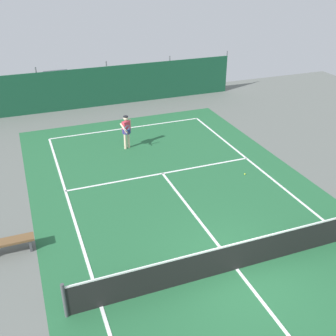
# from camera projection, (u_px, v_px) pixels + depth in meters

# --- Properties ---
(ground_plane) EXTENTS (36.00, 36.00, 0.00)m
(ground_plane) POSITION_uv_depth(u_px,v_px,m) (237.00, 269.00, 12.18)
(ground_plane) COLOR slate
(court_surface) EXTENTS (11.02, 26.60, 0.01)m
(court_surface) POSITION_uv_depth(u_px,v_px,m) (237.00, 269.00, 12.18)
(court_surface) COLOR #236038
(court_surface) RESTS_ON ground
(tennis_net) EXTENTS (10.12, 0.10, 1.10)m
(tennis_net) POSITION_uv_depth(u_px,v_px,m) (238.00, 256.00, 11.94)
(tennis_net) COLOR black
(tennis_net) RESTS_ON ground
(back_fence) EXTENTS (16.30, 0.98, 2.70)m
(back_fence) POSITION_uv_depth(u_px,v_px,m) (107.00, 92.00, 25.52)
(back_fence) COLOR #14472D
(back_fence) RESTS_ON ground
(tennis_player) EXTENTS (0.57, 0.83, 1.64)m
(tennis_player) POSITION_uv_depth(u_px,v_px,m) (126.00, 130.00, 19.32)
(tennis_player) COLOR beige
(tennis_player) RESTS_ON ground
(tennis_ball_near_player) EXTENTS (0.07, 0.07, 0.07)m
(tennis_ball_near_player) POSITION_uv_depth(u_px,v_px,m) (245.00, 174.00, 17.37)
(tennis_ball_near_player) COLOR #CCDB33
(tennis_ball_near_player) RESTS_ON ground
(parked_car) EXTENTS (2.05, 4.22, 1.68)m
(parked_car) POSITION_uv_depth(u_px,v_px,m) (59.00, 87.00, 25.99)
(parked_car) COLOR navy
(parked_car) RESTS_ON ground
(courtside_bench) EXTENTS (1.60, 0.40, 0.49)m
(courtside_bench) POSITION_uv_depth(u_px,v_px,m) (8.00, 244.00, 12.66)
(courtside_bench) COLOR brown
(courtside_bench) RESTS_ON ground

